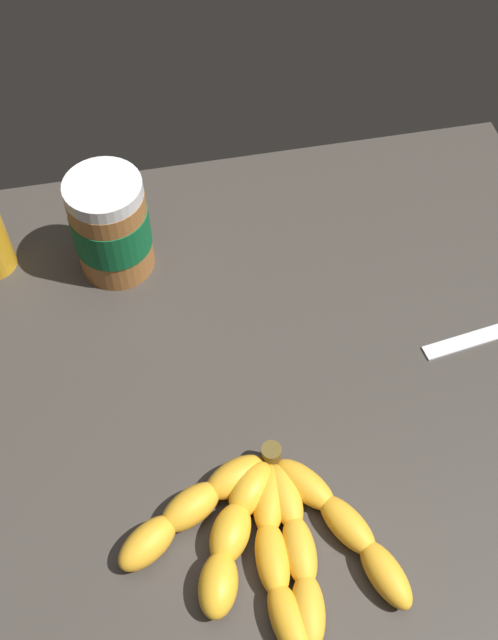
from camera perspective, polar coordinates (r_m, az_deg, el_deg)
name	(u,v)px	position (r cm, az deg, el deg)	size (l,w,h in cm)	color
ground_plane	(273,383)	(84.42, 1.83, -4.73)	(76.01, 67.18, 4.36)	#38332D
banana_bunch	(265,534)	(73.22, 1.20, -15.60)	(26.67, 20.38, 3.54)	gold
peanut_butter_jar	(111,226)	(87.98, -10.24, 6.88)	(8.81, 8.81, 12.91)	#9E602D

